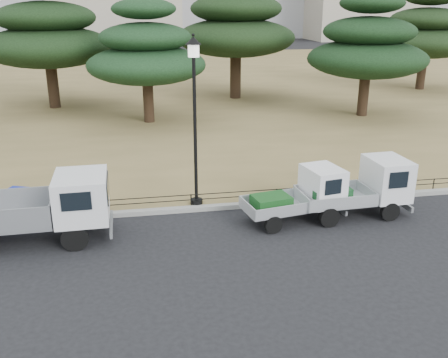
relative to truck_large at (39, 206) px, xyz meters
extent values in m
plane|color=black|center=(5.58, -1.17, -1.10)|extent=(220.00, 220.00, 0.00)
cube|color=olive|center=(5.58, 29.43, -1.02)|extent=(120.00, 56.00, 0.15)
cube|color=gray|center=(5.58, 1.43, -1.02)|extent=(120.00, 0.25, 0.16)
cylinder|color=black|center=(1.00, -0.81, -0.71)|extent=(0.77, 0.17, 0.77)
cylinder|color=black|center=(0.97, 0.86, -0.71)|extent=(0.77, 0.17, 0.77)
cube|color=#2D2D30|center=(-0.31, -0.01, -0.51)|extent=(4.32, 1.01, 0.13)
cube|color=gray|center=(-1.08, -0.03, -0.07)|extent=(3.02, 1.75, 0.75)
cube|color=silver|center=(1.21, 0.03, 0.22)|extent=(1.54, 1.86, 1.32)
cylinder|color=black|center=(8.68, -0.37, -0.82)|extent=(0.58, 0.25, 0.56)
cylinder|color=black|center=(8.45, 0.84, -0.82)|extent=(0.58, 0.25, 0.56)
cylinder|color=black|center=(6.84, -0.71, -0.82)|extent=(0.58, 0.25, 0.56)
cylinder|color=black|center=(6.61, 0.50, -0.82)|extent=(0.58, 0.25, 0.56)
cube|color=#2D2D30|center=(7.67, 0.07, -0.69)|extent=(3.09, 1.23, 0.13)
cube|color=#B1B3B8|center=(7.13, -0.03, -0.43)|extent=(2.28, 1.63, 0.37)
cube|color=white|center=(8.72, 0.26, -0.02)|extent=(1.28, 1.55, 1.21)
cube|color=#154B1A|center=(6.93, -0.07, -0.34)|extent=(1.28, 1.03, 0.41)
cylinder|color=black|center=(10.78, -0.46, -0.78)|extent=(0.64, 0.20, 0.63)
cylinder|color=black|center=(10.71, 0.93, -0.78)|extent=(0.64, 0.20, 0.63)
cylinder|color=black|center=(8.69, -0.57, -0.78)|extent=(0.64, 0.20, 0.63)
cylinder|color=black|center=(8.62, 0.82, -0.78)|extent=(0.64, 0.20, 0.63)
cube|color=#2D2D30|center=(9.73, 0.18, -0.64)|extent=(3.42, 0.95, 0.15)
cube|color=#B7BABE|center=(9.12, 0.15, -0.35)|extent=(2.41, 1.54, 0.42)
cube|color=silver|center=(10.92, 0.24, 0.10)|extent=(1.25, 1.61, 1.33)
cube|color=#154A21|center=(8.89, 0.14, -0.25)|extent=(1.33, 0.99, 0.46)
cylinder|color=black|center=(4.78, 1.73, -0.87)|extent=(0.42, 0.42, 0.15)
cylinder|color=black|center=(4.78, 1.73, 1.58)|extent=(0.11, 0.11, 4.76)
cylinder|color=white|center=(4.78, 1.73, 4.15)|extent=(0.38, 0.38, 0.38)
cone|color=black|center=(4.78, 1.73, 4.46)|extent=(0.49, 0.49, 0.24)
cylinder|color=black|center=(5.58, 1.58, -0.75)|extent=(38.00, 0.03, 0.03)
cylinder|color=black|center=(5.58, 1.58, -0.57)|extent=(38.00, 0.03, 0.03)
cylinder|color=black|center=(5.58, 1.58, -0.75)|extent=(0.04, 0.04, 0.40)
cube|color=#1526A8|center=(-1.23, 1.77, -0.62)|extent=(1.67, 1.46, 0.65)
cube|color=#1526A8|center=(-0.95, 1.63, -0.16)|extent=(0.81, 0.76, 0.28)
cylinder|color=black|center=(-2.26, 19.75, 0.63)|extent=(0.71, 0.71, 3.15)
ellipsoid|color=black|center=(-2.26, 19.75, 2.91)|extent=(8.07, 8.07, 2.58)
ellipsoid|color=black|center=(-2.26, 19.75, 4.68)|extent=(6.17, 6.17, 1.97)
cylinder|color=black|center=(3.66, 14.50, 0.37)|extent=(0.59, 0.59, 2.63)
ellipsoid|color=#163219|center=(3.66, 14.50, 2.28)|extent=(6.63, 6.63, 2.12)
ellipsoid|color=#163219|center=(3.66, 14.50, 3.75)|extent=(5.06, 5.06, 1.62)
ellipsoid|color=#163219|center=(3.66, 14.50, 5.23)|extent=(3.50, 3.50, 1.12)
cylinder|color=black|center=(10.05, 21.11, 0.76)|extent=(0.77, 0.77, 3.42)
ellipsoid|color=black|center=(10.05, 21.11, 3.24)|extent=(8.22, 8.22, 2.63)
ellipsoid|color=black|center=(10.05, 21.11, 5.16)|extent=(6.28, 6.28, 2.01)
cylinder|color=black|center=(16.47, 13.96, 0.43)|extent=(0.62, 0.62, 2.75)
ellipsoid|color=black|center=(16.47, 13.96, 2.43)|extent=(6.99, 6.99, 2.24)
ellipsoid|color=black|center=(16.47, 13.96, 3.97)|extent=(5.34, 5.34, 1.71)
ellipsoid|color=black|center=(16.47, 13.96, 5.52)|extent=(3.69, 3.69, 1.18)
cylinder|color=black|center=(25.24, 22.33, 0.52)|extent=(0.66, 0.66, 2.93)
ellipsoid|color=black|center=(25.24, 22.33, 2.64)|extent=(7.49, 7.49, 2.40)
ellipsoid|color=black|center=(25.24, 22.33, 4.29)|extent=(5.72, 5.72, 1.83)
camera|label=1|loc=(2.91, -14.05, 5.58)|focal=40.00mm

